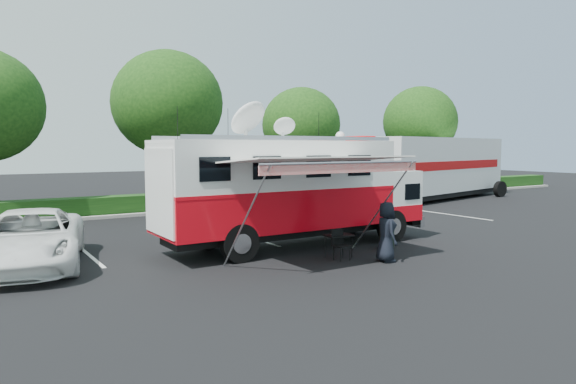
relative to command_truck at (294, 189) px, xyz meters
name	(u,v)px	position (x,y,z in m)	size (l,w,h in m)	color
ground_plane	(296,246)	(0.09, 0.00, -2.05)	(120.00, 120.00, 0.00)	black
back_border	(188,121)	(1.23, 12.90, 2.96)	(60.00, 6.14, 8.87)	#9E998E
stall_lines	(244,235)	(-0.41, 3.00, -2.04)	(24.12, 5.50, 0.01)	silver
command_truck	(294,189)	(0.00, 0.00, 0.00)	(9.95, 2.74, 4.78)	black
awning	(321,162)	(-0.89, -2.84, 1.03)	(5.43, 2.80, 3.28)	white
white_suv	(31,267)	(-8.20, 1.52, -2.05)	(2.77, 6.01, 1.67)	white
person	(386,262)	(1.10, -3.52, -2.05)	(0.90, 0.59, 1.85)	black
folding_table	(339,236)	(0.22, -2.29, -1.36)	(0.92, 0.68, 0.74)	black
folding_chair	(339,242)	(0.07, -2.52, -1.48)	(0.47, 0.49, 0.96)	black
trash_bin	(387,237)	(2.51, -2.05, -1.64)	(0.55, 0.55, 0.82)	black
semi_trailer	(438,167)	(17.19, 8.57, 0.12)	(13.64, 5.53, 4.12)	silver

